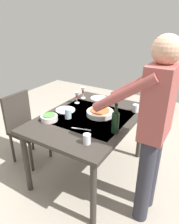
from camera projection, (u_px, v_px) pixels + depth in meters
name	position (u px, v px, depth m)	size (l,w,h in m)	color
ground_plane	(90.00, 171.00, 2.65)	(6.00, 6.00, 0.00)	#9E9384
dining_table	(90.00, 123.00, 2.36)	(1.36, 0.97, 0.78)	#332D28
chair_near	(24.00, 124.00, 2.68)	(0.40, 0.40, 0.91)	black
person_server	(153.00, 126.00, 1.73)	(0.42, 0.61, 1.69)	#2D2D38
wine_bottle	(115.00, 122.00, 1.96)	(0.07, 0.07, 0.30)	black
wine_glass_left	(77.00, 95.00, 2.62)	(0.07, 0.07, 0.15)	white
wine_glass_right	(83.00, 91.00, 2.79)	(0.07, 0.07, 0.15)	white
water_cup_near_left	(136.00, 108.00, 2.41)	(0.07, 0.07, 0.09)	silver
water_cup_near_right	(68.00, 114.00, 2.25)	(0.07, 0.07, 0.11)	silver
water_cup_far_left	(87.00, 139.00, 1.81)	(0.07, 0.07, 0.09)	silver
serving_bowl_pasta	(100.00, 113.00, 2.32)	(0.30, 0.30, 0.07)	silver
side_bowl_salad	(49.00, 118.00, 2.21)	(0.18, 0.18, 0.07)	silver
dinner_plate_near	(65.00, 110.00, 2.46)	(0.23, 0.23, 0.01)	silver
dinner_plate_far	(99.00, 98.00, 2.81)	(0.23, 0.23, 0.01)	silver
table_knife	(81.00, 129.00, 2.05)	(0.01, 0.20, 0.01)	silver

